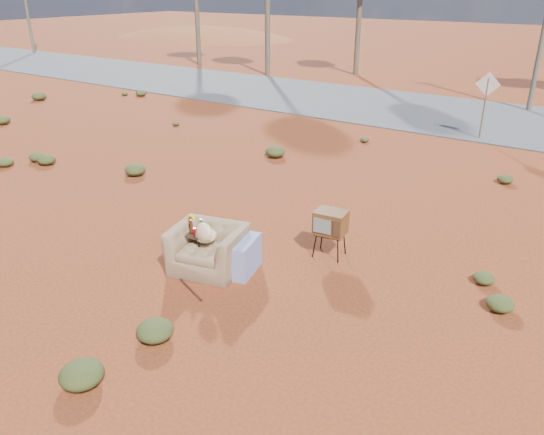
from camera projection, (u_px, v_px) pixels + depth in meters
The scene contains 9 objects.
ground at pixel (210, 276), 9.42m from camera, with size 140.00×140.00×0.00m, color brown.
highway at pixel (460, 116), 20.71m from camera, with size 140.00×7.00×0.04m, color #565659.
dirt_mound at pixel (203, 38), 50.56m from camera, with size 26.00×18.00×2.00m, color #9E4C26.
armchair at pixel (214, 244), 9.44m from camera, with size 1.59×1.26×1.09m.
tv_unit at pixel (331, 223), 9.85m from camera, with size 0.63×0.53×0.92m.
side_table at pixel (194, 230), 9.62m from camera, with size 0.53×0.53×0.91m.
rusty_bar at pixel (184, 282), 9.20m from camera, with size 0.04×0.04×1.41m, color #481D13.
road_sign at pixel (486, 94), 17.08m from camera, with size 0.78×0.06×2.19m.
scrub_patch at pixel (301, 187), 13.11m from camera, with size 17.49×8.07×0.33m.
Camera 1 is at (5.55, -6.12, 4.77)m, focal length 35.00 mm.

